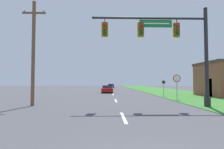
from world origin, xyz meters
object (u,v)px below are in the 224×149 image
at_px(route_sign_post, 164,84).
at_px(far_car, 111,86).
at_px(stop_sign, 177,81).
at_px(signal_mast, 175,45).
at_px(utility_pole_near, 33,51).
at_px(car_ahead, 108,89).

bearing_deg(route_sign_post, far_car, 101.23).
xyz_separation_m(far_car, stop_sign, (5.90, -34.72, 1.26)).
distance_m(far_car, stop_sign, 35.24).
xyz_separation_m(signal_mast, route_sign_post, (2.18, 9.33, -3.00)).
height_order(signal_mast, route_sign_post, signal_mast).
relative_size(signal_mast, far_car, 1.98).
relative_size(signal_mast, utility_pole_near, 1.06).
xyz_separation_m(car_ahead, stop_sign, (6.93, -12.06, 1.26)).
relative_size(route_sign_post, utility_pole_near, 0.25).
distance_m(car_ahead, utility_pole_near, 17.31).
distance_m(signal_mast, utility_pole_near, 10.62).
xyz_separation_m(route_sign_post, utility_pole_near, (-12.75, -8.34, 2.65)).
height_order(car_ahead, stop_sign, stop_sign).
bearing_deg(car_ahead, utility_pole_near, -109.74).
distance_m(far_car, route_sign_post, 30.86).
xyz_separation_m(car_ahead, far_car, (1.02, 22.66, 0.00)).
height_order(car_ahead, route_sign_post, route_sign_post).
height_order(far_car, stop_sign, stop_sign).
bearing_deg(utility_pole_near, far_car, 80.09).
bearing_deg(signal_mast, car_ahead, 105.98).
bearing_deg(far_car, stop_sign, -80.35).
distance_m(stop_sign, utility_pole_near, 13.43).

